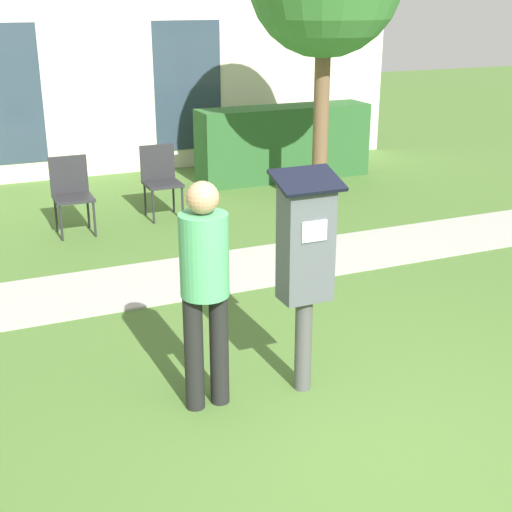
{
  "coord_description": "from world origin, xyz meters",
  "views": [
    {
      "loc": [
        -2.19,
        -3.02,
        2.65
      ],
      "look_at": [
        -0.45,
        1.0,
        1.05
      ],
      "focal_mm": 50.0,
      "sensor_mm": 36.0,
      "label": 1
    }
  ],
  "objects_px": {
    "parking_meter": "(305,255)",
    "person_standing": "(205,279)",
    "outdoor_chair_left": "(71,189)",
    "outdoor_chair_middle": "(160,175)"
  },
  "relations": [
    {
      "from": "parking_meter",
      "to": "outdoor_chair_left",
      "type": "bearing_deg",
      "value": 101.3
    },
    {
      "from": "parking_meter",
      "to": "outdoor_chair_left",
      "type": "distance_m",
      "value": 4.41
    },
    {
      "from": "outdoor_chair_left",
      "to": "outdoor_chair_middle",
      "type": "xyz_separation_m",
      "value": [
        1.14,
        0.23,
        0.0
      ]
    },
    {
      "from": "person_standing",
      "to": "outdoor_chair_middle",
      "type": "distance_m",
      "value": 4.59
    },
    {
      "from": "parking_meter",
      "to": "person_standing",
      "type": "relative_size",
      "value": 1.01
    },
    {
      "from": "parking_meter",
      "to": "person_standing",
      "type": "xyz_separation_m",
      "value": [
        -0.7,
        0.06,
        -0.09
      ]
    },
    {
      "from": "person_standing",
      "to": "outdoor_chair_middle",
      "type": "xyz_separation_m",
      "value": [
        0.98,
        4.46,
        -0.4
      ]
    },
    {
      "from": "outdoor_chair_middle",
      "to": "person_standing",
      "type": "bearing_deg",
      "value": -91.08
    },
    {
      "from": "person_standing",
      "to": "outdoor_chair_middle",
      "type": "bearing_deg",
      "value": 43.47
    },
    {
      "from": "person_standing",
      "to": "outdoor_chair_left",
      "type": "height_order",
      "value": "person_standing"
    }
  ]
}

